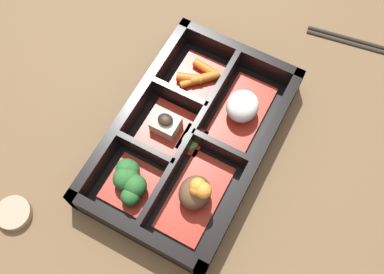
# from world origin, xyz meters

# --- Properties ---
(ground_plane) EXTENTS (3.00, 3.00, 0.00)m
(ground_plane) POSITION_xyz_m (0.00, 0.00, 0.00)
(ground_plane) COLOR brown
(bento_base) EXTENTS (0.32, 0.20, 0.01)m
(bento_base) POSITION_xyz_m (0.00, 0.00, 0.01)
(bento_base) COLOR black
(bento_base) RESTS_ON ground_plane
(bento_rim) EXTENTS (0.32, 0.20, 0.05)m
(bento_rim) POSITION_xyz_m (0.00, -0.00, 0.02)
(bento_rim) COLOR black
(bento_rim) RESTS_ON ground_plane
(bowl_rice) EXTENTS (0.12, 0.06, 0.05)m
(bowl_rice) POSITION_xyz_m (-0.07, 0.04, 0.03)
(bowl_rice) COLOR maroon
(bowl_rice) RESTS_ON bento_base
(bowl_stew) EXTENTS (0.12, 0.06, 0.06)m
(bowl_stew) POSITION_xyz_m (0.07, 0.04, 0.03)
(bowl_stew) COLOR maroon
(bowl_stew) RESTS_ON bento_base
(bowl_carrots) EXTENTS (0.08, 0.07, 0.02)m
(bowl_carrots) POSITION_xyz_m (-0.09, -0.04, 0.02)
(bowl_carrots) COLOR maroon
(bowl_carrots) RESTS_ON bento_base
(bowl_tofu) EXTENTS (0.08, 0.07, 0.03)m
(bowl_tofu) POSITION_xyz_m (0.00, -0.04, 0.02)
(bowl_tofu) COLOR maroon
(bowl_tofu) RESTS_ON bento_base
(bowl_greens) EXTENTS (0.07, 0.07, 0.04)m
(bowl_greens) POSITION_xyz_m (0.10, -0.04, 0.03)
(bowl_greens) COLOR maroon
(bowl_greens) RESTS_ON bento_base
(bowl_pickles) EXTENTS (0.04, 0.03, 0.01)m
(bowl_pickles) POSITION_xyz_m (0.00, 0.00, 0.02)
(bowl_pickles) COLOR maroon
(bowl_pickles) RESTS_ON bento_base
(chopsticks) EXTENTS (0.05, 0.20, 0.01)m
(chopsticks) POSITION_xyz_m (-0.28, 0.17, 0.00)
(chopsticks) COLOR black
(chopsticks) RESTS_ON ground_plane
(sauce_dish) EXTENTS (0.05, 0.05, 0.01)m
(sauce_dish) POSITION_xyz_m (0.20, -0.16, 0.01)
(sauce_dish) COLOR gray
(sauce_dish) RESTS_ON ground_plane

